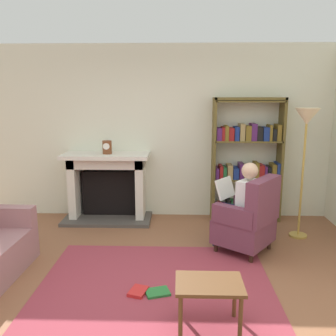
{
  "coord_description": "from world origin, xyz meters",
  "views": [
    {
      "loc": [
        0.23,
        -3.13,
        1.94
      ],
      "look_at": [
        0.1,
        1.2,
        1.05
      ],
      "focal_mm": 38.33,
      "sensor_mm": 36.0,
      "label": 1
    }
  ],
  "objects_px": {
    "seated_reader": "(241,203)",
    "armchair_reading": "(249,220)",
    "fireplace": "(108,184)",
    "floor_lamp": "(306,129)",
    "side_table": "(209,289)",
    "mantel_clock": "(107,147)",
    "bookshelf": "(247,164)"
  },
  "relations": [
    {
      "from": "mantel_clock",
      "to": "seated_reader",
      "type": "height_order",
      "value": "mantel_clock"
    },
    {
      "from": "mantel_clock",
      "to": "fireplace",
      "type": "bearing_deg",
      "value": 105.18
    },
    {
      "from": "seated_reader",
      "to": "side_table",
      "type": "bearing_deg",
      "value": 19.3
    },
    {
      "from": "mantel_clock",
      "to": "seated_reader",
      "type": "xyz_separation_m",
      "value": [
        1.86,
        -1.02,
        -0.54
      ]
    },
    {
      "from": "fireplace",
      "to": "bookshelf",
      "type": "bearing_deg",
      "value": 0.95
    },
    {
      "from": "bookshelf",
      "to": "floor_lamp",
      "type": "bearing_deg",
      "value": -49.01
    },
    {
      "from": "side_table",
      "to": "mantel_clock",
      "type": "bearing_deg",
      "value": 117.19
    },
    {
      "from": "mantel_clock",
      "to": "floor_lamp",
      "type": "distance_m",
      "value": 2.83
    },
    {
      "from": "bookshelf",
      "to": "side_table",
      "type": "xyz_separation_m",
      "value": [
        -0.8,
        -2.75,
        -0.54
      ]
    },
    {
      "from": "side_table",
      "to": "seated_reader",
      "type": "bearing_deg",
      "value": 72.0
    },
    {
      "from": "fireplace",
      "to": "seated_reader",
      "type": "height_order",
      "value": "seated_reader"
    },
    {
      "from": "fireplace",
      "to": "side_table",
      "type": "distance_m",
      "value": 3.05
    },
    {
      "from": "mantel_clock",
      "to": "side_table",
      "type": "xyz_separation_m",
      "value": [
        1.34,
        -2.62,
        -0.8
      ]
    },
    {
      "from": "mantel_clock",
      "to": "seated_reader",
      "type": "bearing_deg",
      "value": -28.78
    },
    {
      "from": "armchair_reading",
      "to": "mantel_clock",
      "type": "bearing_deg",
      "value": -81.92
    },
    {
      "from": "side_table",
      "to": "floor_lamp",
      "type": "relative_size",
      "value": 0.32
    },
    {
      "from": "fireplace",
      "to": "floor_lamp",
      "type": "bearing_deg",
      "value": -13.5
    },
    {
      "from": "bookshelf",
      "to": "seated_reader",
      "type": "bearing_deg",
      "value": -103.58
    },
    {
      "from": "fireplace",
      "to": "seated_reader",
      "type": "distance_m",
      "value": 2.2
    },
    {
      "from": "armchair_reading",
      "to": "floor_lamp",
      "type": "xyz_separation_m",
      "value": [
        0.8,
        0.53,
        1.08
      ]
    },
    {
      "from": "mantel_clock",
      "to": "floor_lamp",
      "type": "relative_size",
      "value": 0.11
    },
    {
      "from": "fireplace",
      "to": "seated_reader",
      "type": "xyz_separation_m",
      "value": [
        1.89,
        -1.12,
        0.06
      ]
    },
    {
      "from": "seated_reader",
      "to": "armchair_reading",
      "type": "bearing_deg",
      "value": 90.0
    },
    {
      "from": "floor_lamp",
      "to": "armchair_reading",
      "type": "bearing_deg",
      "value": -146.59
    },
    {
      "from": "bookshelf",
      "to": "side_table",
      "type": "relative_size",
      "value": 3.39
    },
    {
      "from": "armchair_reading",
      "to": "seated_reader",
      "type": "height_order",
      "value": "seated_reader"
    },
    {
      "from": "floor_lamp",
      "to": "seated_reader",
      "type": "bearing_deg",
      "value": -152.96
    },
    {
      "from": "fireplace",
      "to": "side_table",
      "type": "height_order",
      "value": "fireplace"
    },
    {
      "from": "armchair_reading",
      "to": "floor_lamp",
      "type": "relative_size",
      "value": 0.55
    },
    {
      "from": "mantel_clock",
      "to": "side_table",
      "type": "distance_m",
      "value": 3.05
    },
    {
      "from": "bookshelf",
      "to": "mantel_clock",
      "type": "bearing_deg",
      "value": -176.38
    },
    {
      "from": "mantel_clock",
      "to": "bookshelf",
      "type": "height_order",
      "value": "bookshelf"
    }
  ]
}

